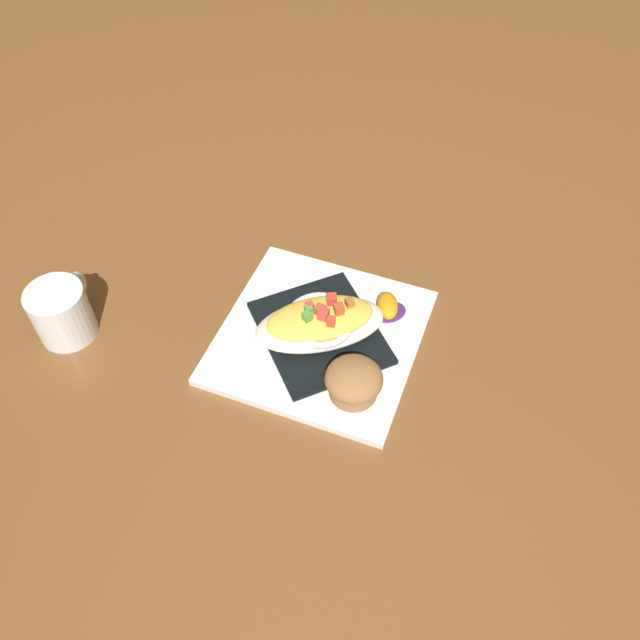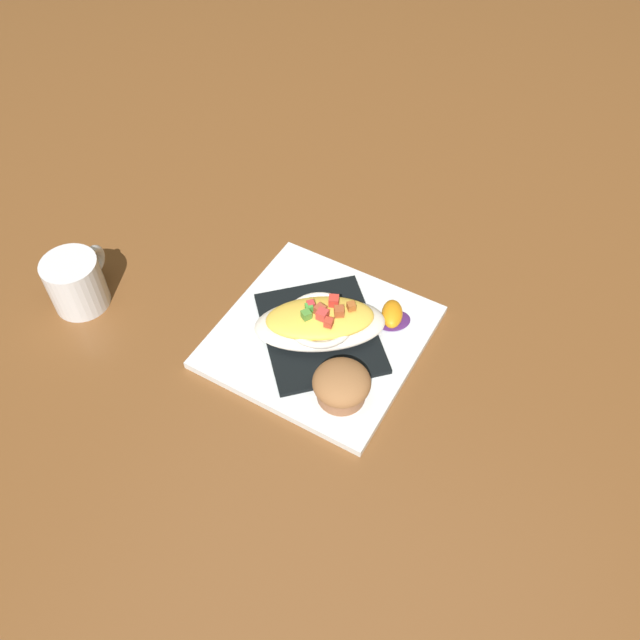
% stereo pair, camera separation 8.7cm
% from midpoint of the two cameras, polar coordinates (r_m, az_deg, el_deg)
% --- Properties ---
extents(ground_plane, '(2.60, 2.60, 0.00)m').
position_cam_midpoint_polar(ground_plane, '(0.90, 2.76, -1.84)').
color(ground_plane, brown).
extents(square_plate, '(0.30, 0.30, 0.01)m').
position_cam_midpoint_polar(square_plate, '(0.90, 2.77, -1.61)').
color(square_plate, white).
rests_on(square_plate, ground_plane).
extents(folded_napkin, '(0.22, 0.23, 0.01)m').
position_cam_midpoint_polar(folded_napkin, '(0.89, 2.79, -1.25)').
color(folded_napkin, black).
rests_on(folded_napkin, square_plate).
extents(gratin_dish, '(0.20, 0.16, 0.05)m').
position_cam_midpoint_polar(gratin_dish, '(0.87, 2.86, -0.32)').
color(gratin_dish, silver).
rests_on(gratin_dish, folded_napkin).
extents(muffin, '(0.07, 0.07, 0.05)m').
position_cam_midpoint_polar(muffin, '(0.82, 4.94, -5.83)').
color(muffin, '#976141').
rests_on(muffin, square_plate).
extents(orange_garnish, '(0.06, 0.06, 0.02)m').
position_cam_midpoint_polar(orange_garnish, '(0.91, 9.02, 0.21)').
color(orange_garnish, '#48205F').
rests_on(orange_garnish, square_plate).
extents(coffee_mug, '(0.08, 0.11, 0.08)m').
position_cam_midpoint_polar(coffee_mug, '(0.97, -17.92, 2.81)').
color(coffee_mug, white).
rests_on(coffee_mug, ground_plane).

